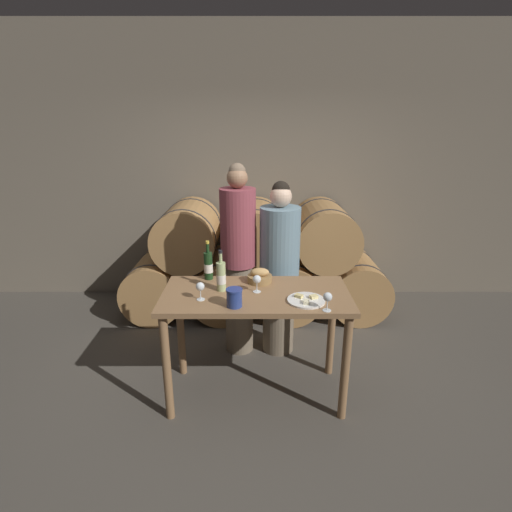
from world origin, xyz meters
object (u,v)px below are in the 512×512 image
person_left (238,260)px  wine_glass_center (328,298)px  person_right (279,270)px  wine_bottle_red (208,265)px  tasting_table (256,310)px  wine_glass_far_left (200,287)px  bread_basket (260,277)px  wine_glass_left (257,280)px  cheese_plate (306,300)px  blue_crock (234,297)px  wine_bottle_white (221,276)px

person_left → wine_glass_center: size_ratio=13.26×
person_right → wine_bottle_red: (-0.61, -0.40, 0.19)m
tasting_table → wine_glass_far_left: wine_glass_far_left is taller
person_right → wine_glass_far_left: 1.03m
bread_basket → wine_glass_left: size_ratio=1.45×
wine_glass_center → cheese_plate: bearing=129.7°
wine_glass_center → tasting_table: bearing=148.7°
cheese_plate → wine_glass_far_left: (-0.77, 0.03, 0.09)m
wine_bottle_red → blue_crock: 0.57m
cheese_plate → wine_bottle_red: bearing=150.2°
wine_bottle_white → wine_glass_far_left: size_ratio=2.38×
wine_bottle_white → wine_glass_center: wine_bottle_white is taller
blue_crock → wine_glass_far_left: 0.28m
bread_basket → wine_glass_center: 0.69m
wine_glass_far_left → wine_glass_center: size_ratio=1.00×
wine_glass_left → wine_glass_center: (0.48, -0.32, 0.00)m
tasting_table → wine_glass_center: wine_glass_center is taller
bread_basket → wine_glass_left: bearing=-96.9°
person_right → wine_glass_center: bearing=-74.5°
tasting_table → person_right: bearing=72.4°
blue_crock → cheese_plate: 0.53m
person_left → wine_bottle_white: bearing=-99.4°
tasting_table → wine_bottle_white: bearing=169.4°
tasting_table → person_right: size_ratio=0.86×
blue_crock → cheese_plate: (0.52, 0.08, -0.06)m
cheese_plate → wine_bottle_white: bearing=162.7°
bread_basket → wine_bottle_white: bearing=-151.0°
wine_bottle_red → wine_bottle_white: size_ratio=1.00×
person_left → blue_crock: size_ratio=13.68×
tasting_table → blue_crock: bearing=-123.7°
tasting_table → wine_glass_left: (0.01, 0.02, 0.24)m
person_left → wine_bottle_red: 0.47m
tasting_table → person_left: 0.72m
blue_crock → wine_glass_far_left: bearing=156.8°
blue_crock → bread_basket: blue_crock is taller
bread_basket → wine_glass_far_left: (-0.44, -0.33, 0.05)m
blue_crock → bread_basket: 0.48m
wine_glass_left → wine_glass_center: size_ratio=1.00×
tasting_table → bread_basket: bread_basket is taller
person_right → wine_bottle_red: 0.75m
wine_bottle_red → tasting_table: bearing=-36.2°
tasting_table → person_right: 0.72m
wine_bottle_red → wine_glass_center: (0.88, -0.58, -0.02)m
blue_crock → tasting_table: bearing=56.3°
wine_glass_left → cheese_plate: bearing=-24.8°
person_right → wine_bottle_white: (-0.48, -0.63, 0.19)m
wine_bottle_red → wine_glass_far_left: size_ratio=2.39×
person_left → blue_crock: person_left is taller
person_left → bread_basket: (0.19, -0.47, 0.03)m
wine_glass_far_left → blue_crock: bearing=-23.2°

